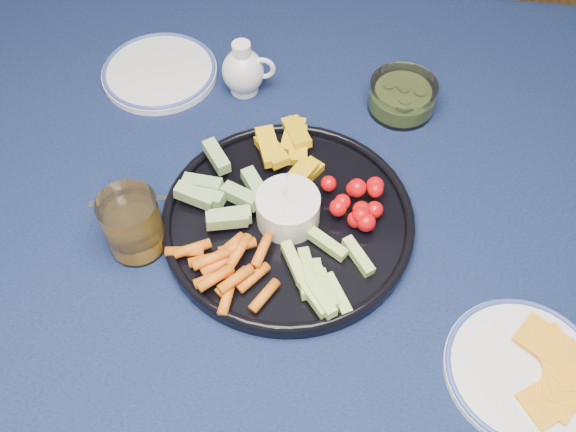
# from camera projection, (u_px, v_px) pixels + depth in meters

# --- Properties ---
(dining_table) EXTENTS (1.67, 1.07, 0.75)m
(dining_table) POSITION_uv_depth(u_px,v_px,m) (230.00, 211.00, 1.08)
(dining_table) COLOR #54341C
(dining_table) RESTS_ON ground
(crudite_platter) EXTENTS (0.37, 0.37, 0.12)m
(crudite_platter) POSITION_uv_depth(u_px,v_px,m) (286.00, 217.00, 0.94)
(crudite_platter) COLOR black
(crudite_platter) RESTS_ON dining_table
(creamer_pitcher) EXTENTS (0.09, 0.07, 0.10)m
(creamer_pitcher) POSITION_uv_depth(u_px,v_px,m) (244.00, 71.00, 1.10)
(creamer_pitcher) COLOR white
(creamer_pitcher) RESTS_ON dining_table
(pickle_bowl) EXTENTS (0.11, 0.11, 0.05)m
(pickle_bowl) POSITION_uv_depth(u_px,v_px,m) (402.00, 97.00, 1.08)
(pickle_bowl) COLOR silver
(pickle_bowl) RESTS_ON dining_table
(cheese_plate) EXTENTS (0.20, 0.20, 0.02)m
(cheese_plate) POSITION_uv_depth(u_px,v_px,m) (525.00, 369.00, 0.82)
(cheese_plate) COLOR white
(cheese_plate) RESTS_ON dining_table
(juice_tumbler) EXTENTS (0.08, 0.08, 0.10)m
(juice_tumbler) POSITION_uv_depth(u_px,v_px,m) (133.00, 227.00, 0.91)
(juice_tumbler) COLOR silver
(juice_tumbler) RESTS_ON dining_table
(fork_left) EXTENTS (0.15, 0.05, 0.00)m
(fork_left) POSITION_uv_depth(u_px,v_px,m) (147.00, 200.00, 0.99)
(fork_left) COLOR white
(fork_left) RESTS_ON dining_table
(fork_right) EXTENTS (0.09, 0.13, 0.00)m
(fork_right) POSITION_uv_depth(u_px,v_px,m) (509.00, 427.00, 0.78)
(fork_right) COLOR white
(fork_right) RESTS_ON dining_table
(side_plate_extra) EXTENTS (0.21, 0.21, 0.02)m
(side_plate_extra) POSITION_uv_depth(u_px,v_px,m) (160.00, 71.00, 1.14)
(side_plate_extra) COLOR white
(side_plate_extra) RESTS_ON dining_table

